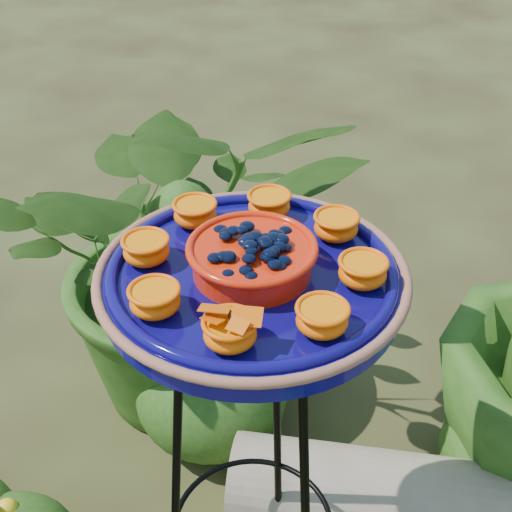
{
  "coord_description": "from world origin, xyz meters",
  "views": [
    {
      "loc": [
        0.25,
        -0.88,
        1.54
      ],
      "look_at": [
        -0.05,
        -0.08,
        0.94
      ],
      "focal_mm": 50.0,
      "sensor_mm": 36.0,
      "label": 1
    }
  ],
  "objects": [
    {
      "name": "driftwood_log",
      "position": [
        0.14,
        0.2,
        0.11
      ],
      "size": [
        0.7,
        0.35,
        0.22
      ],
      "primitive_type": "cylinder",
      "rotation": [
        0.0,
        1.57,
        0.19
      ],
      "color": "tan",
      "rests_on": "ground"
    },
    {
      "name": "feeder_dish",
      "position": [
        -0.05,
        -0.09,
        0.92
      ],
      "size": [
        0.47,
        0.47,
        0.11
      ],
      "rotation": [
        0.0,
        0.0,
        0.01
      ],
      "color": "#0B0756",
      "rests_on": "tripod_stand"
    },
    {
      "name": "shrub_back_left",
      "position": [
        -0.46,
        0.5,
        0.49
      ],
      "size": [
        1.13,
        1.07,
        0.98
      ],
      "primitive_type": "imported",
      "rotation": [
        0.0,
        0.0,
        0.46
      ],
      "color": "#224412",
      "rests_on": "ground"
    },
    {
      "name": "tripod_stand",
      "position": [
        -0.05,
        -0.09,
        0.53
      ],
      "size": [
        0.33,
        0.35,
        0.88
      ],
      "rotation": [
        0.0,
        0.0,
        0.01
      ],
      "color": "black",
      "rests_on": "ground"
    }
  ]
}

